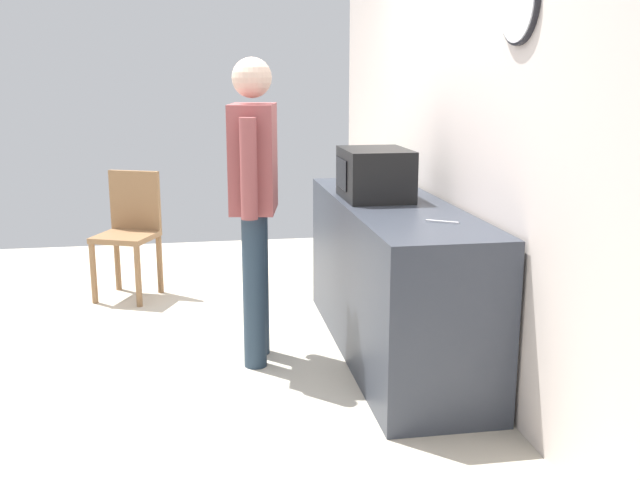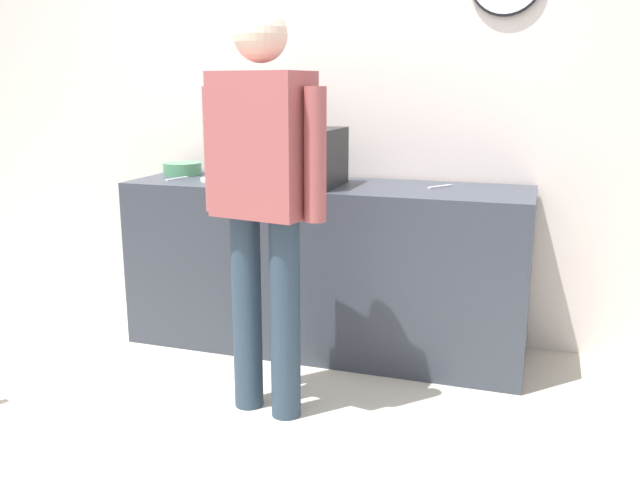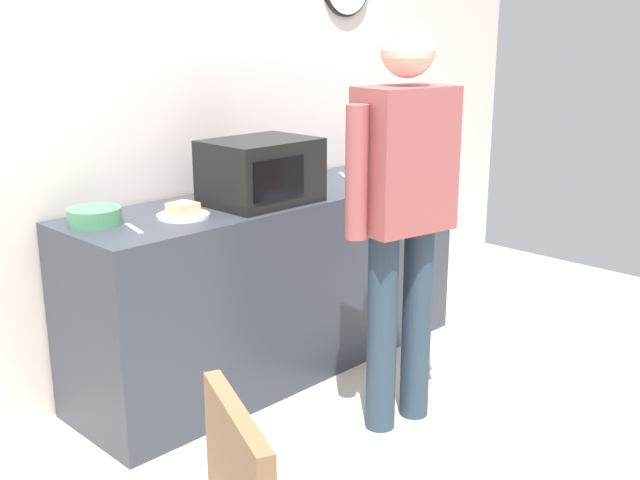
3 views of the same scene
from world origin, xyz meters
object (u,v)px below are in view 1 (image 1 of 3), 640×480
sandwich_plate (362,185)px  person_standing (254,188)px  microwave (375,174)px  wooden_chair (130,228)px  salad_bowl (374,175)px  spoon_utensil (442,222)px  fork_utensil (350,182)px

sandwich_plate → person_standing: bearing=-52.6°
microwave → wooden_chair: microwave is taller
sandwich_plate → salad_bowl: size_ratio=1.02×
spoon_utensil → person_standing: size_ratio=0.10×
microwave → sandwich_plate: bearing=176.9°
wooden_chair → person_standing: bearing=29.6°
fork_utensil → salad_bowl: bearing=110.6°
fork_utensil → wooden_chair: size_ratio=0.18×
microwave → salad_bowl: size_ratio=2.23×
spoon_utensil → wooden_chair: wooden_chair is taller
fork_utensil → wooden_chair: bearing=-111.4°
wooden_chair → fork_utensil: bearing=68.6°
salad_bowl → person_standing: (0.91, -0.92, 0.07)m
microwave → fork_utensil: 0.71m
fork_utensil → spoon_utensil: (1.45, 0.17, 0.00)m
salad_bowl → fork_utensil: salad_bowl is taller
person_standing → salad_bowl: bearing=134.9°
microwave → sandwich_plate: 0.45m
sandwich_plate → salad_bowl: (-0.33, 0.16, 0.01)m
sandwich_plate → fork_utensil: 0.27m
salad_bowl → spoon_utensil: (1.52, -0.02, -0.03)m
fork_utensil → microwave: bearing=0.2°
sandwich_plate → spoon_utensil: sandwich_plate is taller
sandwich_plate → spoon_utensil: (1.19, 0.14, -0.02)m
spoon_utensil → person_standing: 1.09m
microwave → salad_bowl: (-0.77, 0.18, -0.11)m
fork_utensil → spoon_utensil: 1.46m
sandwich_plate → salad_bowl: 0.37m
spoon_utensil → wooden_chair: (-2.06, -1.72, -0.40)m
salad_bowl → wooden_chair: bearing=-107.2°
microwave → salad_bowl: 0.80m
microwave → fork_utensil: microwave is taller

